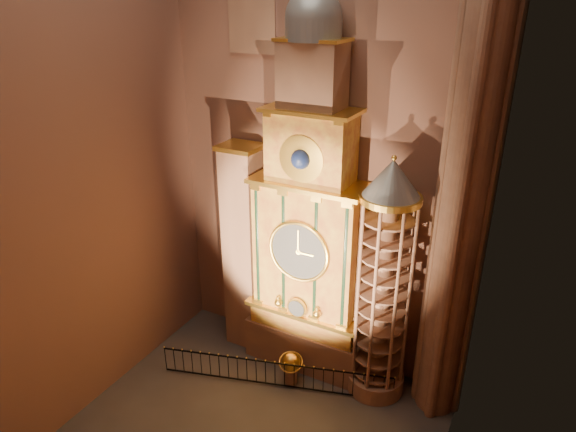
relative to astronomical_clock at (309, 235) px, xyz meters
The scene contains 10 objects.
floor 8.32m from the astronomical_clock, 90.00° to the right, with size 14.00×14.00×0.00m, color #383330.
wall_back 4.45m from the astronomical_clock, 90.00° to the left, with size 22.00×22.00×0.00m, color brown.
wall_left 9.61m from the astronomical_clock, 144.66° to the right, with size 22.00×22.00×0.00m, color brown.
wall_right 9.61m from the astronomical_clock, 35.34° to the right, with size 22.00×22.00×0.00m, color brown.
astronomical_clock is the anchor object (origin of this frame).
portrait_tower 3.73m from the astronomical_clock, behind, with size 1.80×1.60×10.20m.
stair_turret 3.78m from the astronomical_clock, ahead, with size 2.50×2.50×10.80m.
gothic_pier 7.48m from the astronomical_clock, ahead, with size 2.04×2.04×22.00m.
celestial_globe 6.00m from the astronomical_clock, 88.51° to the right, with size 1.35×1.31×1.57m.
iron_railing 6.44m from the astronomical_clock, 100.59° to the right, with size 9.93×3.05×1.27m.
Camera 1 is at (8.54, -13.01, 16.29)m, focal length 32.00 mm.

